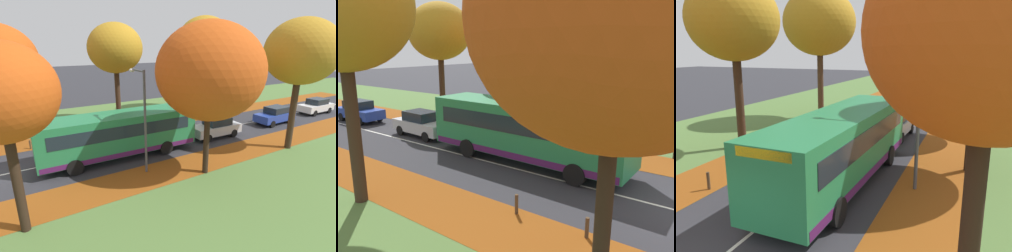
{
  "view_description": "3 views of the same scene",
  "coord_description": "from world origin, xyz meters",
  "views": [
    {
      "loc": [
        16.78,
        1.95,
        7.32
      ],
      "look_at": [
        1.95,
        10.88,
        1.87
      ],
      "focal_mm": 28.0,
      "sensor_mm": 36.0,
      "label": 1
    },
    {
      "loc": [
        -12.11,
        -0.74,
        5.62
      ],
      "look_at": [
        0.34,
        8.35,
        1.91
      ],
      "focal_mm": 35.0,
      "sensor_mm": 36.0,
      "label": 2
    },
    {
      "loc": [
        5.91,
        -4.13,
        5.41
      ],
      "look_at": [
        -0.43,
        11.62,
        1.44
      ],
      "focal_mm": 35.0,
      "sensor_mm": 36.0,
      "label": 3
    }
  ],
  "objects": [
    {
      "name": "car_blue_following",
      "position": [
        1.35,
        23.21,
        0.81
      ],
      "size": [
        1.85,
        4.23,
        1.62
      ],
      "color": "#233D9E",
      "rests_on": "ground"
    },
    {
      "name": "grass_verge_right",
      "position": [
        9.2,
        20.0,
        0.0
      ],
      "size": [
        12.0,
        90.0,
        0.01
      ],
      "primitive_type": "cube",
      "color": "#517538",
      "rests_on": "ground"
    },
    {
      "name": "streetlamp_right",
      "position": [
        3.67,
        8.15,
        3.74
      ],
      "size": [
        1.89,
        0.28,
        6.0
      ],
      "color": "#47474C",
      "rests_on": "ground"
    },
    {
      "name": "tree_left_near",
      "position": [
        -6.16,
        10.35,
        6.91
      ],
      "size": [
        4.83,
        4.83,
        9.13
      ],
      "color": "#382619",
      "rests_on": "ground"
    },
    {
      "name": "tree_left_nearest",
      "position": [
        -5.79,
        1.31,
        6.18
      ],
      "size": [
        5.72,
        5.72,
        8.77
      ],
      "color": "black",
      "rests_on": "ground"
    },
    {
      "name": "tree_right_near",
      "position": [
        5.87,
        11.09,
        5.9
      ],
      "size": [
        5.81,
        5.81,
        8.53
      ],
      "color": "black",
      "rests_on": "ground"
    },
    {
      "name": "bollard_fourth",
      "position": [
        -3.56,
        5.05,
        0.36
      ],
      "size": [
        0.12,
        0.12,
        0.72
      ],
      "primitive_type": "cylinder",
      "color": "#4C3823",
      "rests_on": "ground"
    },
    {
      "name": "bus",
      "position": [
        1.1,
        7.65,
        1.7
      ],
      "size": [
        2.81,
        10.45,
        2.98
      ],
      "color": "#237A47",
      "rests_on": "ground"
    },
    {
      "name": "leaf_litter_left",
      "position": [
        -4.6,
        14.0,
        0.01
      ],
      "size": [
        2.8,
        60.0,
        0.0
      ],
      "primitive_type": "cube",
      "color": "#8C4714",
      "rests_on": "grass_verge_left"
    },
    {
      "name": "road_centre_line",
      "position": [
        0.0,
        20.0,
        0.0
      ],
      "size": [
        0.12,
        80.0,
        0.01
      ],
      "primitive_type": "cube",
      "color": "silver",
      "rests_on": "ground"
    },
    {
      "name": "leaf_litter_right",
      "position": [
        4.6,
        14.0,
        0.01
      ],
      "size": [
        2.8,
        60.0,
        0.0
      ],
      "primitive_type": "cube",
      "color": "#8C4714",
      "rests_on": "grass_verge_right"
    },
    {
      "name": "car_silver_lead",
      "position": [
        1.34,
        15.82,
        0.81
      ],
      "size": [
        1.9,
        4.26,
        1.62
      ],
      "color": "#B7BABF",
      "rests_on": "ground"
    },
    {
      "name": "bollard_third",
      "position": [
        -3.52,
        2.51,
        0.33
      ],
      "size": [
        0.12,
        0.12,
        0.67
      ],
      "primitive_type": "cylinder",
      "color": "#4C3823",
      "rests_on": "ground"
    },
    {
      "name": "tree_right_mid",
      "position": [
        5.96,
        18.76,
        6.78
      ],
      "size": [
        4.83,
        4.83,
        9.0
      ],
      "color": "#382619",
      "rests_on": "ground"
    }
  ]
}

